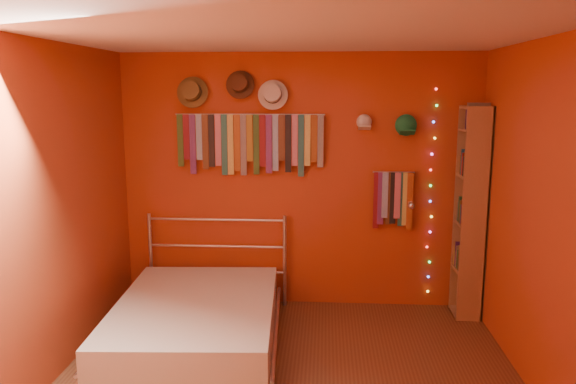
% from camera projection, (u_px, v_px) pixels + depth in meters
% --- Properties ---
extents(back_wall, '(3.50, 0.02, 2.50)m').
position_uv_depth(back_wall, '(299.00, 182.00, 5.54)').
color(back_wall, '#9E2D19').
rests_on(back_wall, ground).
extents(right_wall, '(0.02, 3.50, 2.50)m').
position_uv_depth(right_wall, '(551.00, 227.00, 3.70)').
color(right_wall, '#9E2D19').
rests_on(right_wall, ground).
extents(left_wall, '(0.02, 3.50, 2.50)m').
position_uv_depth(left_wall, '(39.00, 219.00, 3.93)').
color(left_wall, '#9E2D19').
rests_on(left_wall, ground).
extents(ceiling, '(3.50, 3.50, 0.02)m').
position_uv_depth(ceiling, '(287.00, 33.00, 3.59)').
color(ceiling, white).
rests_on(ceiling, back_wall).
extents(tie_rack, '(1.45, 0.03, 0.61)m').
position_uv_depth(tie_rack, '(250.00, 141.00, 5.43)').
color(tie_rack, silver).
rests_on(tie_rack, back_wall).
extents(small_tie_rack, '(0.40, 0.03, 0.57)m').
position_uv_depth(small_tie_rack, '(393.00, 198.00, 5.44)').
color(small_tie_rack, silver).
rests_on(small_tie_rack, back_wall).
extents(fedora_olive, '(0.30, 0.16, 0.30)m').
position_uv_depth(fedora_olive, '(192.00, 91.00, 5.35)').
color(fedora_olive, brown).
rests_on(fedora_olive, back_wall).
extents(fedora_brown, '(0.27, 0.15, 0.27)m').
position_uv_depth(fedora_brown, '(240.00, 84.00, 5.31)').
color(fedora_brown, '#492A1A').
rests_on(fedora_brown, back_wall).
extents(fedora_white, '(0.29, 0.16, 0.28)m').
position_uv_depth(fedora_white, '(273.00, 94.00, 5.31)').
color(fedora_white, beige).
rests_on(fedora_white, back_wall).
extents(cap_white, '(0.16, 0.20, 0.16)m').
position_uv_depth(cap_white, '(364.00, 122.00, 5.34)').
color(cap_white, silver).
rests_on(cap_white, back_wall).
extents(cap_green, '(0.19, 0.24, 0.19)m').
position_uv_depth(cap_green, '(406.00, 125.00, 5.32)').
color(cap_green, '#1A7742').
rests_on(cap_green, back_wall).
extents(fairy_lights, '(0.05, 0.02, 2.02)m').
position_uv_depth(fairy_lights, '(431.00, 194.00, 5.43)').
color(fairy_lights, '#FF3333').
rests_on(fairy_lights, back_wall).
extents(reading_lamp, '(0.06, 0.27, 0.08)m').
position_uv_depth(reading_lamp, '(411.00, 205.00, 5.29)').
color(reading_lamp, silver).
rests_on(reading_lamp, back_wall).
extents(bookshelf, '(0.25, 0.34, 2.00)m').
position_uv_depth(bookshelf, '(475.00, 212.00, 5.25)').
color(bookshelf, olive).
rests_on(bookshelf, ground).
extents(bed, '(1.50, 1.95, 0.92)m').
position_uv_depth(bed, '(196.00, 322.00, 4.73)').
color(bed, silver).
rests_on(bed, ground).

